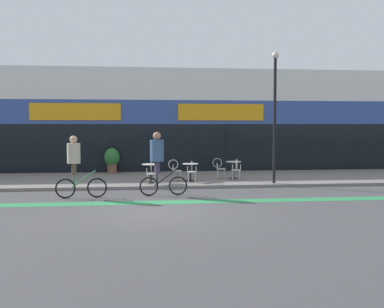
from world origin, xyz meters
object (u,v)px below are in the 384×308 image
at_px(bistro_table_0, 151,169).
at_px(bistro_table_2, 233,166).
at_px(cafe_chair_0_near, 151,172).
at_px(cyclist_0, 158,157).
at_px(cafe_chair_2_side, 219,167).
at_px(cafe_chair_2_near, 236,168).
at_px(planter_pot, 112,159).
at_px(lamp_post, 275,108).
at_px(cafe_chair_1_side, 176,169).
at_px(cafe_chair_1_near, 192,170).
at_px(bistro_table_1, 190,169).
at_px(cyclist_1, 76,162).

bearing_deg(bistro_table_0, bistro_table_2, 17.23).
distance_m(cafe_chair_0_near, cyclist_0, 2.07).
bearing_deg(bistro_table_0, cafe_chair_0_near, -90.16).
relative_size(cafe_chair_0_near, cafe_chair_2_side, 1.00).
xyz_separation_m(cafe_chair_2_near, planter_pot, (-5.41, 3.36, 0.18)).
bearing_deg(cyclist_0, cafe_chair_2_side, 47.30).
relative_size(cafe_chair_2_near, lamp_post, 0.17).
bearing_deg(cafe_chair_2_side, bistro_table_2, 4.83).
bearing_deg(cafe_chair_1_side, lamp_post, -13.72).
distance_m(cafe_chair_1_near, lamp_post, 4.15).
height_order(cafe_chair_0_near, cafe_chair_1_side, same).
xyz_separation_m(bistro_table_1, cafe_chair_2_side, (1.34, 0.61, -0.00)).
bearing_deg(cafe_chair_0_near, cafe_chair_2_near, -71.39).
relative_size(cafe_chair_0_near, planter_pot, 0.73).
xyz_separation_m(bistro_table_1, cafe_chair_1_side, (-0.63, 0.00, -0.00)).
relative_size(cafe_chair_0_near, cafe_chair_1_side, 1.00).
relative_size(lamp_post, cyclist_1, 2.49).
bearing_deg(bistro_table_2, bistro_table_1, -162.84).
distance_m(cafe_chair_2_near, cyclist_0, 4.64).
distance_m(bistro_table_0, cyclist_1, 3.84).
distance_m(bistro_table_2, cafe_chair_1_near, 2.33).
height_order(cafe_chair_2_near, cafe_chair_2_side, same).
xyz_separation_m(cafe_chair_2_side, cyclist_1, (-5.57, -3.92, 0.59)).
xyz_separation_m(cafe_chair_2_side, planter_pot, (-4.79, 2.73, 0.18)).
bearing_deg(cyclist_1, lamp_post, 11.50).
relative_size(planter_pot, lamp_post, 0.24).
distance_m(cafe_chair_2_side, cyclist_0, 4.69).
xyz_separation_m(bistro_table_2, cyclist_0, (-3.42, -3.68, 0.68)).
distance_m(bistro_table_2, cafe_chair_1_side, 2.66).
relative_size(bistro_table_0, cafe_chair_0_near, 0.85).
height_order(cafe_chair_2_side, cyclist_1, cyclist_1).
bearing_deg(cyclist_0, bistro_table_1, 59.09).
relative_size(cafe_chair_1_side, lamp_post, 0.17).
bearing_deg(lamp_post, bistro_table_1, 161.00).
bearing_deg(lamp_post, cyclist_1, -163.75).
xyz_separation_m(cafe_chair_1_side, cyclist_0, (-0.83, -3.08, 0.70)).
relative_size(cyclist_0, cyclist_1, 1.06).
xyz_separation_m(cafe_chair_0_near, planter_pot, (-1.80, 4.48, 0.18)).
bearing_deg(bistro_table_0, planter_pot, 114.98).
bearing_deg(cafe_chair_1_near, cyclist_0, 155.66).
xyz_separation_m(bistro_table_0, bistro_table_2, (3.62, 1.12, -0.02)).
distance_m(cafe_chair_2_near, cafe_chair_2_side, 0.88).
distance_m(bistro_table_1, cyclist_1, 5.40).
bearing_deg(cafe_chair_2_side, cafe_chair_0_near, -144.15).
bearing_deg(cafe_chair_1_near, bistro_table_2, -51.74).
bearing_deg(cafe_chair_2_near, cafe_chair_1_side, 95.34).
distance_m(cafe_chair_1_near, cafe_chair_2_near, 2.06).
bearing_deg(cafe_chair_1_side, bistro_table_2, 15.55).
relative_size(bistro_table_1, cafe_chair_1_near, 0.81).
distance_m(cafe_chair_0_near, cyclist_1, 3.41).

